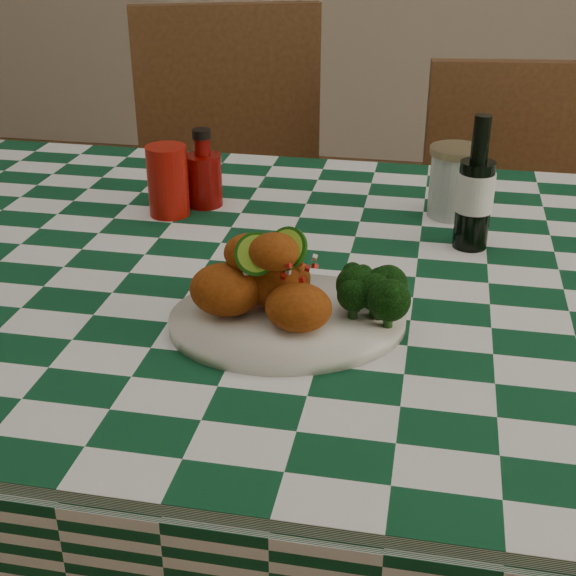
% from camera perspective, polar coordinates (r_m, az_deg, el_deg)
% --- Properties ---
extents(dining_table, '(1.66, 1.06, 0.79)m').
position_cam_1_polar(dining_table, '(1.40, -0.73, -13.07)').
color(dining_table, '#0D3F23').
rests_on(dining_table, ground).
extents(plate, '(0.36, 0.31, 0.02)m').
position_cam_1_polar(plate, '(1.02, 0.00, -2.30)').
color(plate, silver).
rests_on(plate, dining_table).
extents(fried_chicken_pile, '(0.17, 0.13, 0.11)m').
position_cam_1_polar(fried_chicken_pile, '(0.99, -0.84, 0.99)').
color(fried_chicken_pile, '#973F0E').
rests_on(fried_chicken_pile, plate).
extents(broccoli_side, '(0.08, 0.08, 0.06)m').
position_cam_1_polar(broccoli_side, '(1.00, 5.83, -0.56)').
color(broccoli_side, black).
rests_on(broccoli_side, plate).
extents(red_tumbler, '(0.09, 0.09, 0.12)m').
position_cam_1_polar(red_tumbler, '(1.37, -8.54, 7.54)').
color(red_tumbler, '#9E1108').
rests_on(red_tumbler, dining_table).
extents(ketchup_bottle, '(0.07, 0.07, 0.14)m').
position_cam_1_polar(ketchup_bottle, '(1.40, -6.06, 8.49)').
color(ketchup_bottle, '#6F0805').
rests_on(ketchup_bottle, dining_table).
extents(mason_jar, '(0.11, 0.11, 0.12)m').
position_cam_1_polar(mason_jar, '(1.38, 11.74, 7.39)').
color(mason_jar, '#B2BCBA').
rests_on(mason_jar, dining_table).
extents(beer_bottle, '(0.07, 0.07, 0.21)m').
position_cam_1_polar(beer_bottle, '(1.25, 13.23, 7.26)').
color(beer_bottle, black).
rests_on(beer_bottle, dining_table).
extents(wooden_chair_left, '(0.61, 0.62, 1.03)m').
position_cam_1_polar(wooden_chair_left, '(2.00, -3.54, 3.95)').
color(wooden_chair_left, '#472814').
rests_on(wooden_chair_left, ground).
extents(wooden_chair_right, '(0.48, 0.50, 0.93)m').
position_cam_1_polar(wooden_chair_right, '(1.94, 15.90, 0.48)').
color(wooden_chair_right, '#472814').
rests_on(wooden_chair_right, ground).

